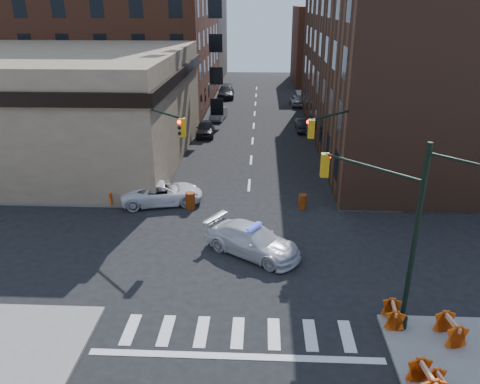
# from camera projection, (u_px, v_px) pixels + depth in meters

# --- Properties ---
(ground) EXTENTS (140.00, 140.00, 0.00)m
(ground) POSITION_uv_depth(u_px,v_px,m) (244.00, 252.00, 25.68)
(ground) COLOR black
(ground) RESTS_ON ground
(sidewalk_nw) EXTENTS (34.00, 54.50, 0.15)m
(sidewalk_nw) POSITION_uv_depth(u_px,v_px,m) (66.00, 113.00, 56.92)
(sidewalk_nw) COLOR gray
(sidewalk_nw) RESTS_ON ground
(sidewalk_ne) EXTENTS (34.00, 54.50, 0.15)m
(sidewalk_ne) POSITION_uv_depth(u_px,v_px,m) (450.00, 117.00, 54.95)
(sidewalk_ne) COLOR gray
(sidewalk_ne) RESTS_ON ground
(bank_building) EXTENTS (22.00, 22.00, 9.00)m
(bank_building) POSITION_uv_depth(u_px,v_px,m) (53.00, 105.00, 39.96)
(bank_building) COLOR #9B8865
(bank_building) RESTS_ON ground
(apartment_block) EXTENTS (25.00, 25.00, 24.00)m
(apartment_block) POSITION_uv_depth(u_px,v_px,m) (110.00, 8.00, 58.91)
(apartment_block) COLOR brown
(apartment_block) RESTS_ON ground
(commercial_row_ne) EXTENTS (14.00, 34.00, 14.00)m
(commercial_row_ne) POSITION_uv_depth(u_px,v_px,m) (394.00, 68.00, 43.28)
(commercial_row_ne) COLOR #533221
(commercial_row_ne) RESTS_ON ground
(filler_nw) EXTENTS (20.00, 18.00, 16.00)m
(filler_nw) POSITION_uv_depth(u_px,v_px,m) (165.00, 31.00, 80.66)
(filler_nw) COLOR brown
(filler_nw) RESTS_ON ground
(filler_ne) EXTENTS (16.00, 16.00, 12.00)m
(filler_ne) POSITION_uv_depth(u_px,v_px,m) (343.00, 46.00, 76.43)
(filler_ne) COLOR brown
(filler_ne) RESTS_ON ground
(signal_pole_se) EXTENTS (5.40, 5.27, 8.00)m
(signal_pole_se) POSITION_uv_depth(u_px,v_px,m) (391.00, 222.00, 18.57)
(signal_pole_se) COLOR black
(signal_pole_se) RESTS_ON sidewalk_se
(signal_pole_nw) EXTENTS (3.58, 3.67, 8.00)m
(signal_pole_nw) POSITION_uv_depth(u_px,v_px,m) (154.00, 146.00, 29.22)
(signal_pole_nw) COLOR black
(signal_pole_nw) RESTS_ON sidewalk_nw
(signal_pole_ne) EXTENTS (3.67, 3.58, 8.00)m
(signal_pole_ne) POSITION_uv_depth(u_px,v_px,m) (342.00, 149.00, 28.74)
(signal_pole_ne) COLOR black
(signal_pole_ne) RESTS_ON sidewalk_ne
(tree_ne_near) EXTENTS (3.00, 3.00, 4.85)m
(tree_ne_near) POSITION_uv_depth(u_px,v_px,m) (327.00, 98.00, 48.08)
(tree_ne_near) COLOR black
(tree_ne_near) RESTS_ON sidewalk_ne
(tree_ne_far) EXTENTS (3.00, 3.00, 4.85)m
(tree_ne_far) POSITION_uv_depth(u_px,v_px,m) (318.00, 85.00, 55.47)
(tree_ne_far) COLOR black
(tree_ne_far) RESTS_ON sidewalk_ne
(police_car) EXTENTS (5.81, 4.90, 1.59)m
(police_car) POSITION_uv_depth(u_px,v_px,m) (253.00, 240.00, 25.20)
(police_car) COLOR silver
(police_car) RESTS_ON ground
(pickup) EXTENTS (5.88, 3.68, 1.52)m
(pickup) POSITION_uv_depth(u_px,v_px,m) (162.00, 193.00, 31.56)
(pickup) COLOR white
(pickup) RESTS_ON ground
(parked_car_wnear) EXTENTS (2.01, 4.47, 1.49)m
(parked_car_wnear) POSITION_uv_depth(u_px,v_px,m) (205.00, 128.00, 47.63)
(parked_car_wnear) COLOR black
(parked_car_wnear) RESTS_ON ground
(parked_car_wfar) EXTENTS (1.89, 4.25, 1.35)m
(parked_car_wfar) POSITION_uv_depth(u_px,v_px,m) (218.00, 114.00, 54.05)
(parked_car_wfar) COLOR gray
(parked_car_wfar) RESTS_ON ground
(parked_car_wdeep) EXTENTS (2.50, 5.67, 1.62)m
(parked_car_wdeep) POSITION_uv_depth(u_px,v_px,m) (226.00, 92.00, 66.30)
(parked_car_wdeep) COLOR black
(parked_car_wdeep) RESTS_ON ground
(parked_car_enear) EXTENTS (1.51, 4.14, 1.35)m
(parked_car_enear) POSITION_uv_depth(u_px,v_px,m) (303.00, 124.00, 49.36)
(parked_car_enear) COLOR black
(parked_car_enear) RESTS_ON ground
(parked_car_efar) EXTENTS (1.93, 4.34, 1.45)m
(parked_car_efar) POSITION_uv_depth(u_px,v_px,m) (297.00, 100.00, 61.25)
(parked_car_efar) COLOR #95989E
(parked_car_efar) RESTS_ON ground
(pedestrian_a) EXTENTS (0.61, 0.42, 1.59)m
(pedestrian_a) POSITION_uv_depth(u_px,v_px,m) (152.00, 183.00, 32.65)
(pedestrian_a) COLOR black
(pedestrian_a) RESTS_ON sidewalk_nw
(pedestrian_b) EXTENTS (0.81, 0.65, 1.61)m
(pedestrian_b) POSITION_uv_depth(u_px,v_px,m) (121.00, 185.00, 32.29)
(pedestrian_b) COLOR black
(pedestrian_b) RESTS_ON sidewalk_nw
(pedestrian_c) EXTENTS (1.13, 0.81, 1.77)m
(pedestrian_c) POSITION_uv_depth(u_px,v_px,m) (59.00, 185.00, 32.10)
(pedestrian_c) COLOR #1E202D
(pedestrian_c) RESTS_ON sidewalk_nw
(barrel_road) EXTENTS (0.64, 0.64, 0.98)m
(barrel_road) POSITION_uv_depth(u_px,v_px,m) (303.00, 201.00, 30.88)
(barrel_road) COLOR #CB4309
(barrel_road) RESTS_ON ground
(barrel_bank) EXTENTS (0.71, 0.71, 1.12)m
(barrel_bank) POSITION_uv_depth(u_px,v_px,m) (190.00, 201.00, 30.84)
(barrel_bank) COLOR #E63E0A
(barrel_bank) RESTS_ON ground
(barricade_se_a) EXTENTS (0.71, 1.25, 0.90)m
(barricade_se_a) POSITION_uv_depth(u_px,v_px,m) (393.00, 315.00, 19.56)
(barricade_se_a) COLOR #BF5A09
(barricade_se_a) RESTS_ON sidewalk_se
(barricade_se_b) EXTENTS (0.83, 1.38, 0.98)m
(barricade_se_b) POSITION_uv_depth(u_px,v_px,m) (450.00, 330.00, 18.61)
(barricade_se_b) COLOR red
(barricade_se_b) RESTS_ON sidewalk_se
(barricade_se_c) EXTENTS (0.85, 1.42, 1.01)m
(barricade_se_c) POSITION_uv_depth(u_px,v_px,m) (425.00, 381.00, 16.08)
(barricade_se_c) COLOR orange
(barricade_se_c) RESTS_ON sidewalk_se
(barricade_nw_a) EXTENTS (1.17, 0.59, 0.87)m
(barricade_nw_a) POSITION_uv_depth(u_px,v_px,m) (150.00, 199.00, 31.01)
(barricade_nw_a) COLOR red
(barricade_nw_a) RESTS_ON sidewalk_nw
(barricade_nw_b) EXTENTS (1.35, 0.69, 1.01)m
(barricade_nw_b) POSITION_uv_depth(u_px,v_px,m) (120.00, 198.00, 31.07)
(barricade_nw_b) COLOR #E84D0A
(barricade_nw_b) RESTS_ON sidewalk_nw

